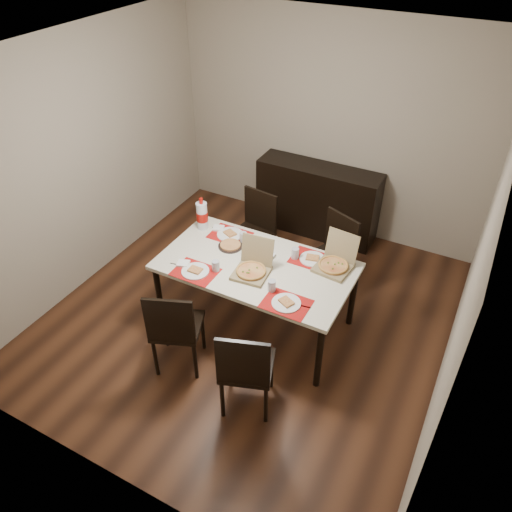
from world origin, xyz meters
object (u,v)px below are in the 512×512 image
at_px(chair_far_left, 254,228).
at_px(chair_far_right, 332,253).
at_px(sideboard, 317,200).
at_px(dip_bowl, 269,255).
at_px(chair_near_left, 175,327).
at_px(dining_table, 256,270).
at_px(soda_bottle, 202,216).
at_px(chair_near_right, 246,367).
at_px(pizza_box_center, 252,268).

relative_size(chair_far_left, chair_far_right, 1.00).
relative_size(sideboard, dip_bowl, 12.68).
bearing_deg(chair_near_left, chair_far_right, 63.41).
bearing_deg(dining_table, soda_bottle, 159.37).
xyz_separation_m(sideboard, chair_far_left, (-0.35, -0.99, 0.06)).
bearing_deg(chair_far_right, soda_bottle, -157.19).
bearing_deg(chair_near_left, dip_bowl, 68.16).
height_order(chair_near_left, soda_bottle, soda_bottle).
bearing_deg(dining_table, sideboard, 93.44).
distance_m(chair_near_right, pizza_box_center, 0.95).
bearing_deg(dip_bowl, dining_table, -106.05).
xyz_separation_m(chair_far_left, soda_bottle, (-0.31, -0.55, 0.39)).
height_order(chair_far_right, pizza_box_center, pizza_box_center).
distance_m(sideboard, dining_table, 1.85).
distance_m(sideboard, soda_bottle, 1.74).
bearing_deg(dip_bowl, soda_bottle, 171.56).
bearing_deg(dining_table, chair_near_left, -112.95).
bearing_deg(chair_near_right, soda_bottle, 133.53).
relative_size(chair_far_right, dip_bowl, 7.86).
xyz_separation_m(chair_near_right, pizza_box_center, (-0.38, 0.83, 0.29)).
xyz_separation_m(chair_near_right, dip_bowl, (-0.36, 1.11, 0.25)).
bearing_deg(pizza_box_center, soda_bottle, 152.77).
xyz_separation_m(chair_near_left, soda_bottle, (-0.41, 1.13, 0.39)).
xyz_separation_m(chair_far_right, dip_bowl, (-0.42, -0.64, 0.25)).
bearing_deg(chair_far_right, dining_table, -120.12).
bearing_deg(chair_far_left, dining_table, -61.23).
bearing_deg(soda_bottle, pizza_box_center, -27.23).
xyz_separation_m(chair_near_left, dip_bowl, (0.40, 1.01, 0.25)).
relative_size(dining_table, chair_near_left, 1.94).
relative_size(dining_table, dip_bowl, 15.22).
distance_m(sideboard, chair_near_right, 2.83).
xyz_separation_m(dining_table, chair_near_left, (-0.36, -0.84, -0.17)).
bearing_deg(pizza_box_center, dining_table, 102.15).
bearing_deg(dining_table, dip_bowl, 73.95).
distance_m(sideboard, dip_bowl, 1.70).
height_order(chair_near_right, chair_far_left, same).
bearing_deg(chair_far_right, dip_bowl, -123.30).
relative_size(sideboard, chair_near_left, 1.61).
height_order(sideboard, chair_near_left, chair_near_left).
height_order(chair_far_left, pizza_box_center, pizza_box_center).
xyz_separation_m(sideboard, pizza_box_center, (0.14, -1.95, 0.35)).
bearing_deg(chair_far_left, chair_near_left, -86.34).
bearing_deg(chair_far_right, pizza_box_center, -115.55).
xyz_separation_m(dining_table, pizza_box_center, (0.03, -0.12, 0.12)).
distance_m(chair_near_right, soda_bottle, 1.75).
height_order(chair_near_left, chair_far_right, same).
distance_m(chair_far_left, pizza_box_center, 1.12).
bearing_deg(soda_bottle, chair_near_right, -46.47).
relative_size(chair_near_left, soda_bottle, 2.67).
height_order(dining_table, soda_bottle, soda_bottle).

